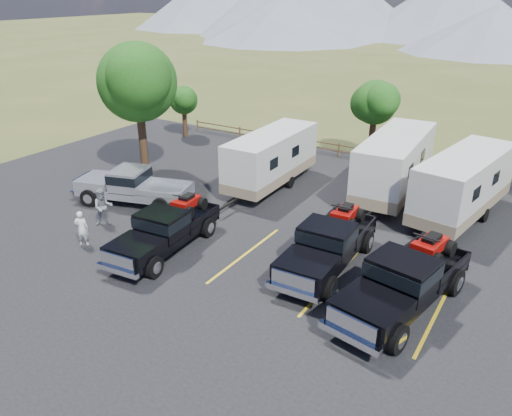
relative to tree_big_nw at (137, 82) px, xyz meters
The scene contains 17 objects.
ground 16.44m from the tree_big_nw, 35.73° to the right, with size 320.00×320.00×0.00m, color #434D20.
asphalt_lot 14.99m from the tree_big_nw, 25.65° to the right, with size 44.00×34.00×0.04m, color black.
stall_lines 14.61m from the tree_big_nw, 21.83° to the right, with size 12.12×5.50×0.01m.
tree_big_nw is the anchor object (origin of this frame).
tree_north 14.61m from the tree_big_nw, 43.53° to the left, with size 3.46×3.24×5.25m.
tree_nw_small 9.15m from the tree_big_nw, 113.52° to the left, with size 2.59×2.43×3.85m.
rail_fence 18.06m from the tree_big_nw, 33.08° to the left, with size 36.12×0.12×1.00m.
mountain_range 97.10m from the tree_big_nw, 87.10° to the left, with size 209.00×71.00×20.00m.
rig_left 10.82m from the tree_big_nw, 41.03° to the right, with size 2.58×6.30×2.06m.
rig_center 15.17m from the tree_big_nw, 16.15° to the right, with size 2.46×6.55×2.17m.
rig_right 18.67m from the tree_big_nw, 16.79° to the right, with size 3.40×7.14×2.29m.
trailer_left 8.73m from the tree_big_nw, 18.72° to the left, with size 2.45×8.86×3.08m.
trailer_center 15.00m from the tree_big_nw, 19.24° to the left, with size 2.92×9.70×3.36m.
trailer_right 18.25m from the tree_big_nw, 12.16° to the left, with size 3.58×9.33×3.22m.
pickup_silver 6.33m from the tree_big_nw, 53.91° to the right, with size 6.63×3.73×1.89m.
person_a 10.23m from the tree_big_nw, 63.70° to the right, with size 0.60×0.39×1.64m, color silver.
person_b 8.36m from the tree_big_nw, 62.47° to the right, with size 0.89×0.69×1.82m, color slate.
Camera 1 is at (8.33, -11.60, 10.52)m, focal length 35.00 mm.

